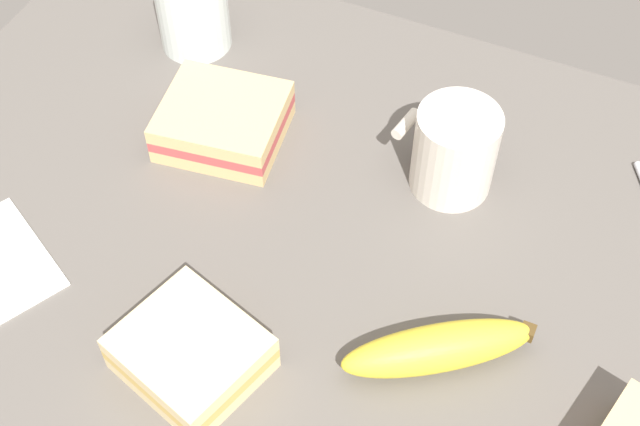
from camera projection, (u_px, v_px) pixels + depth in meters
tabletop at (320, 239)px, 84.26cm from camera, size 90.00×64.00×2.00cm
coffee_mug_black at (454, 150)px, 83.57cm from camera, size 10.25×7.99×9.11cm
sandwich_main at (223, 122)px, 89.23cm from camera, size 13.29×12.27×4.40cm
sandwich_extra at (191, 353)px, 73.14cm from camera, size 13.38×12.67×4.40cm
glass_of_milk at (193, 12)px, 96.43cm from camera, size 7.87×7.87×9.52cm
banana at (438, 348)px, 73.62cm from camera, size 15.84×12.94×4.10cm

